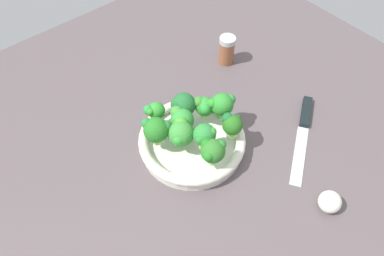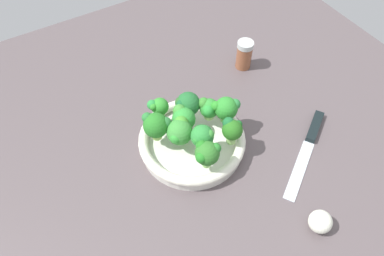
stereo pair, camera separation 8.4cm
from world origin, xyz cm
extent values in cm
cube|color=#544A4C|center=(0.00, 0.00, -1.25)|extent=(130.00, 130.00, 2.50)
cylinder|color=silver|center=(-3.86, 1.88, 0.93)|extent=(23.91, 23.91, 1.87)
torus|color=silver|center=(-3.86, 1.88, 3.01)|extent=(24.90, 24.90, 2.28)
cylinder|color=#87C569|center=(-7.41, 10.34, 5.52)|extent=(1.96, 1.96, 2.75)
sphere|color=#308E2D|center=(-7.41, 10.34, 8.23)|extent=(4.09, 4.09, 4.09)
sphere|color=#29893A|center=(-9.00, 11.02, 9.06)|extent=(2.36, 2.36, 2.36)
sphere|color=#2F8929|center=(-9.11, 10.15, 9.22)|extent=(1.68, 1.68, 1.68)
sphere|color=#2A7C2E|center=(-8.38, 11.23, 8.54)|extent=(1.89, 1.89, 1.89)
cylinder|color=#84BF57|center=(-1.29, 7.95, 5.11)|extent=(1.83, 1.83, 1.93)
sphere|color=#21642D|center=(-1.29, 7.95, 7.92)|extent=(5.68, 5.68, 5.68)
sphere|color=#19582C|center=(-3.04, 7.92, 8.77)|extent=(2.51, 2.51, 2.51)
sphere|color=#275A24|center=(-2.78, 8.70, 8.51)|extent=(2.80, 2.80, 2.80)
cylinder|color=#93C05A|center=(-10.84, 5.72, 5.37)|extent=(2.23, 2.23, 2.44)
sphere|color=#257523|center=(-10.84, 5.72, 8.44)|extent=(5.72, 5.72, 5.72)
sphere|color=#286C31|center=(-8.79, 4.81, 8.99)|extent=(2.64, 2.64, 2.64)
sphere|color=#287532|center=(-11.87, 7.67, 9.70)|extent=(2.40, 2.40, 2.40)
cylinder|color=#92CD6E|center=(-5.12, -6.40, 5.44)|extent=(1.92, 1.92, 2.59)
sphere|color=#2E7228|center=(-5.12, -6.40, 8.45)|extent=(5.28, 5.28, 5.28)
sphere|color=#237821|center=(-6.87, -6.98, 9.06)|extent=(2.50, 2.50, 2.50)
sphere|color=#21731F|center=(-5.52, -4.96, 9.54)|extent=(2.58, 2.58, 2.58)
sphere|color=#287629|center=(-3.30, -6.81, 9.49)|extent=(2.28, 2.28, 2.28)
cylinder|color=#83B25E|center=(2.99, -3.86, 5.44)|extent=(2.20, 2.20, 2.58)
sphere|color=#26681C|center=(2.99, -3.86, 8.23)|extent=(4.62, 4.62, 4.62)
sphere|color=#1A602D|center=(2.87, -2.46, 9.21)|extent=(2.74, 2.74, 2.74)
sphere|color=#1A6023|center=(4.82, -3.42, 8.58)|extent=(1.86, 1.86, 1.86)
cylinder|color=#7DB15C|center=(-3.62, -2.02, 5.45)|extent=(2.69, 2.69, 2.60)
sphere|color=#2B8335|center=(-3.62, -2.02, 8.40)|extent=(5.10, 5.10, 5.10)
sphere|color=#2B8A30|center=(-5.00, -2.51, 8.75)|extent=(2.29, 2.29, 2.29)
sphere|color=#378B34|center=(-2.49, -3.00, 9.39)|extent=(2.19, 2.19, 2.19)
cylinder|color=#93C863|center=(-6.99, 1.94, 4.96)|extent=(2.02, 2.02, 1.62)
sphere|color=#388B36|center=(-6.99, 1.94, 7.67)|extent=(5.86, 5.86, 5.86)
sphere|color=green|center=(-8.46, 0.88, 8.02)|extent=(2.79, 2.79, 2.79)
sphere|color=#41952F|center=(-5.88, 3.18, 8.73)|extent=(3.37, 3.37, 3.37)
cylinder|color=#7AB759|center=(5.28, 2.00, 5.35)|extent=(2.11, 2.11, 2.40)
sphere|color=#2C882D|center=(5.28, 2.00, 8.32)|extent=(5.45, 5.45, 5.45)
sphere|color=#2A8A27|center=(3.29, 3.18, 9.15)|extent=(2.35, 2.35, 2.35)
sphere|color=#2B7C39|center=(7.40, 1.57, 8.94)|extent=(2.59, 2.59, 2.59)
cylinder|color=#8BCD61|center=(-4.32, 4.76, 5.00)|extent=(1.87, 1.87, 1.70)
sphere|color=green|center=(-4.32, 4.76, 7.59)|extent=(5.36, 5.36, 5.36)
sphere|color=green|center=(-4.19, 7.03, 8.40)|extent=(2.76, 2.76, 2.76)
sphere|color=#398D3B|center=(-5.46, 2.90, 8.27)|extent=(2.63, 2.63, 2.63)
sphere|color=#3C8A34|center=(-4.38, 6.54, 8.68)|extent=(3.07, 3.07, 3.07)
cylinder|color=#9DCE71|center=(2.54, 4.76, 4.97)|extent=(2.37, 2.37, 1.64)
sphere|color=#308932|center=(2.54, 4.76, 7.29)|extent=(4.63, 4.63, 4.63)
sphere|color=#357D2C|center=(1.46, 5.79, 8.52)|extent=(2.35, 2.35, 2.35)
sphere|color=#33862C|center=(1.73, 5.98, 8.32)|extent=(2.71, 2.71, 2.71)
sphere|color=#2A8D34|center=(1.56, 3.67, 8.05)|extent=(2.76, 2.76, 2.76)
cube|color=silver|center=(13.77, -16.21, 0.20)|extent=(15.61, 11.54, 0.40)
cube|color=black|center=(24.86, -8.87, 0.75)|extent=(9.22, 7.13, 1.50)
sphere|color=white|center=(7.89, -28.54, 2.39)|extent=(4.79, 4.79, 4.79)
cylinder|color=brown|center=(22.87, 18.63, 3.47)|extent=(4.25, 4.25, 6.95)
cylinder|color=#B8BEBB|center=(22.87, 18.63, 7.69)|extent=(4.46, 4.46, 1.49)
camera|label=1|loc=(-37.19, -37.79, 72.84)|focal=35.12mm
camera|label=2|loc=(-30.38, -42.64, 72.84)|focal=35.12mm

